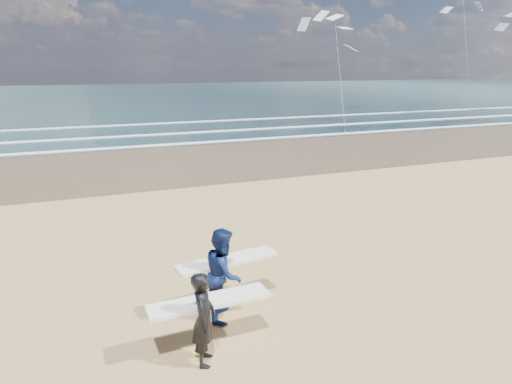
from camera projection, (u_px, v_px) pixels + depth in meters
name	position (u px, v px, depth m)	size (l,w,h in m)	color
wet_sand_strip	(432.00, 140.00, 31.26)	(220.00, 12.00, 0.01)	#4E3D29
ocean	(211.00, 94.00, 79.55)	(220.00, 100.00, 0.02)	#172D32
foam_breakers	(350.00, 123.00, 40.28)	(220.00, 11.70, 0.05)	white
surfer_near	(205.00, 316.00, 7.82)	(2.22, 1.01, 1.70)	black
surfer_far	(224.00, 273.00, 9.22)	(2.25, 1.33, 1.92)	#0C1B46
kite_1	(339.00, 60.00, 36.03)	(5.63, 4.72, 9.80)	slate
kite_5	(466.00, 43.00, 49.91)	(5.47, 4.70, 13.65)	slate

